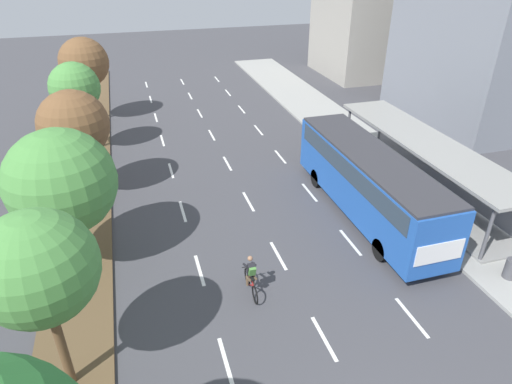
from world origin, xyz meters
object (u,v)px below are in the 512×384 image
median_tree_second (38,269)px  median_tree_farthest (84,62)px  cyclist (251,277)px  median_tree_fifth (75,88)px  median_tree_fourth (74,125)px  bus (368,178)px  median_tree_third (61,182)px  trash_bin (511,269)px  bus_shelter (427,160)px

median_tree_second → median_tree_farthest: 24.27m
cyclist → median_tree_fifth: 17.53m
cyclist → median_tree_farthest: size_ratio=0.30×
median_tree_second → median_tree_fourth: 12.14m
bus → median_tree_third: 13.67m
median_tree_second → cyclist: bearing=20.1°
median_tree_second → median_tree_third: 6.09m
trash_bin → bus_shelter: bearing=81.8°
median_tree_second → median_tree_fourth: size_ratio=1.05×
bus → median_tree_second: 15.13m
median_tree_farthest → trash_bin: bearing=-55.6°
bus_shelter → median_tree_second: size_ratio=2.22×
median_tree_second → bus_shelter: bearing=23.2°
bus_shelter → trash_bin: (-1.08, -7.50, -1.29)m
median_tree_third → trash_bin: 18.08m
bus → median_tree_fifth: 18.24m
cyclist → median_tree_fifth: median_tree_fifth is taller
cyclist → median_tree_fourth: median_tree_fourth is taller
bus → cyclist: bus is taller
bus → trash_bin: (3.20, -6.19, -1.49)m
median_tree_third → median_tree_fourth: 6.07m
median_tree_fourth → bus: bearing=-23.4°
median_tree_farthest → median_tree_fifth: bearing=-93.0°
median_tree_third → bus_shelter: bearing=5.0°
bus_shelter → median_tree_fourth: 18.40m
median_tree_farthest → median_tree_second: bearing=-90.4°
bus_shelter → median_tree_farthest: size_ratio=2.19×
median_tree_fourth → median_tree_fifth: median_tree_fifth is taller
bus → median_tree_fifth: size_ratio=1.96×
bus → median_tree_second: bearing=-154.9°
bus → median_tree_fourth: (-13.42, 5.81, 2.04)m
bus_shelter → median_tree_fifth: size_ratio=2.34×
median_tree_second → median_tree_fifth: size_ratio=1.05×
bus → median_tree_third: size_ratio=1.88×
bus_shelter → trash_bin: size_ratio=15.83×
median_tree_second → trash_bin: size_ratio=7.12×
bus → bus_shelter: bearing=16.9°
median_tree_fourth → median_tree_farthest: (0.08, 12.14, 0.38)m
median_tree_third → trash_bin: bearing=-19.5°
cyclist → trash_bin: cyclist is taller
median_tree_fourth → cyclist: bearing=-56.9°
median_tree_second → median_tree_fourth: median_tree_second is taller
median_tree_farthest → trash_bin: (16.54, -24.14, -3.91)m
median_tree_fifth → bus_shelter: bearing=-30.5°
median_tree_third → median_tree_fourth: size_ratio=1.04×
cyclist → median_tree_second: (-6.47, -2.36, 3.76)m
median_tree_third → median_tree_farthest: size_ratio=0.98×
median_tree_second → median_tree_third: size_ratio=1.01×
median_tree_fourth → trash_bin: size_ratio=6.76×
cyclist → median_tree_fifth: (-6.62, 15.84, 3.55)m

